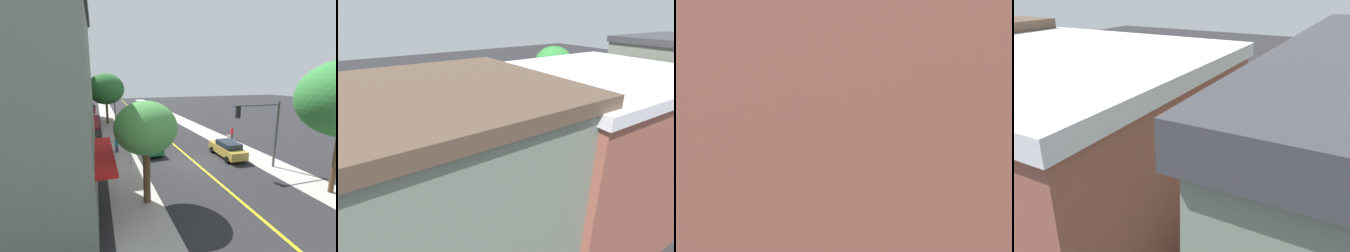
{
  "view_description": "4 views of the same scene",
  "coord_description": "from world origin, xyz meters",
  "views": [
    {
      "loc": [
        -8.25,
        -17.81,
        7.57
      ],
      "look_at": [
        0.13,
        8.89,
        1.65
      ],
      "focal_mm": 24.33,
      "sensor_mm": 36.0,
      "label": 1
    },
    {
      "loc": [
        -23.34,
        20.4,
        13.42
      ],
      "look_at": [
        -1.14,
        5.99,
        1.79
      ],
      "focal_mm": 27.84,
      "sensor_mm": 36.0,
      "label": 2
    },
    {
      "loc": [
        -25.38,
        9.72,
        8.6
      ],
      "look_at": [
        1.18,
        9.02,
        1.85
      ],
      "focal_mm": 42.4,
      "sensor_mm": 36.0,
      "label": 3
    },
    {
      "loc": [
        -21.95,
        -1.09,
        12.56
      ],
      "look_at": [
        0.31,
        11.09,
        2.0
      ],
      "focal_mm": 36.69,
      "sensor_mm": 36.0,
      "label": 4
    }
  ],
  "objects": [
    {
      "name": "white_pickup_truck",
      "position": [
        -3.43,
        14.64,
        0.93
      ],
      "size": [
        2.56,
        6.01,
        1.82
      ],
      "rotation": [
        0.0,
        0.0,
        1.52
      ],
      "color": "silver",
      "rests_on": "ground"
    },
    {
      "name": "road_centerline_stripe",
      "position": [
        0.0,
        0.0,
        0.0
      ],
      "size": [
        0.2,
        126.0,
        0.0
      ],
      "primitive_type": "cube",
      "color": "yellow",
      "rests_on": "ground"
    },
    {
      "name": "pedestrian_green_shirt",
      "position": [
        -6.15,
        12.4,
        0.84
      ],
      "size": [
        0.36,
        0.36,
        1.6
      ],
      "rotation": [
        0.0,
        0.0,
        5.21
      ],
      "color": "black",
      "rests_on": "ground"
    },
    {
      "name": "parking_meter",
      "position": [
        -5.29,
        8.78,
        0.87
      ],
      "size": [
        0.12,
        0.18,
        1.31
      ],
      "color": "#4C4C51",
      "rests_on": "ground"
    },
    {
      "name": "ground_plane",
      "position": [
        0.0,
        0.0,
        0.0
      ],
      "size": [
        140.0,
        140.0,
        0.0
      ],
      "primitive_type": "plane",
      "color": "#262628"
    },
    {
      "name": "pedestrian_teal_shirt",
      "position": [
        -6.54,
        5.36,
        0.87
      ],
      "size": [
        0.39,
        0.39,
        1.67
      ],
      "rotation": [
        0.0,
        0.0,
        5.78
      ],
      "color": "#33384C",
      "rests_on": "ground"
    },
    {
      "name": "small_dog",
      "position": [
        7.64,
        6.76,
        0.33
      ],
      "size": [
        0.57,
        0.58,
        0.5
      ],
      "rotation": [
        0.0,
        0.0,
        2.35
      ],
      "color": "#C6B28C",
      "rests_on": "ground"
    },
    {
      "name": "sidewalk_right",
      "position": [
        6.29,
        0.0,
        0.0
      ],
      "size": [
        3.07,
        126.0,
        0.01
      ],
      "primitive_type": "cube",
      "color": "#ADA8A0",
      "rests_on": "ground"
    },
    {
      "name": "gold_sedan_right_curb",
      "position": [
        3.6,
        0.65,
        0.83
      ],
      "size": [
        2.04,
        4.65,
        1.59
      ],
      "rotation": [
        0.0,
        0.0,
        1.54
      ],
      "color": "#B29338",
      "rests_on": "ground"
    },
    {
      "name": "traffic_light_mast",
      "position": [
        4.74,
        -2.7,
        3.89
      ],
      "size": [
        4.38,
        0.32,
        5.74
      ],
      "rotation": [
        0.0,
        0.0,
        3.14
      ],
      "color": "#474C47",
      "rests_on": "ground"
    },
    {
      "name": "green_sedan_left_curb",
      "position": [
        -3.4,
        4.22,
        0.78
      ],
      "size": [
        2.24,
        4.71,
        1.48
      ],
      "rotation": [
        0.0,
        0.0,
        1.62
      ],
      "color": "#196638",
      "rests_on": "ground"
    },
    {
      "name": "pedestrian_orange_shirt",
      "position": [
        -6.03,
        13.73,
        0.82
      ],
      "size": [
        0.37,
        0.37,
        1.57
      ],
      "rotation": [
        0.0,
        0.0,
        2.34
      ],
      "color": "black",
      "rests_on": "ground"
    },
    {
      "name": "pedestrian_red_shirt",
      "position": [
        7.52,
        5.94,
        0.87
      ],
      "size": [
        0.38,
        0.38,
        1.67
      ],
      "rotation": [
        0.0,
        0.0,
        3.68
      ],
      "color": "#33384C",
      "rests_on": "ground"
    },
    {
      "name": "brick_apartment_block",
      "position": [
        -14.09,
        8.29,
        5.26
      ],
      "size": [
        10.96,
        10.95,
        10.51
      ],
      "rotation": [
        0.0,
        0.0,
        -1.57
      ],
      "color": "#935142",
      "rests_on": "ground"
    },
    {
      "name": "fire_hydrant",
      "position": [
        -5.55,
        1.71,
        0.38
      ],
      "size": [
        0.44,
        0.24,
        0.78
      ],
      "color": "silver",
      "rests_on": "ground"
    }
  ]
}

